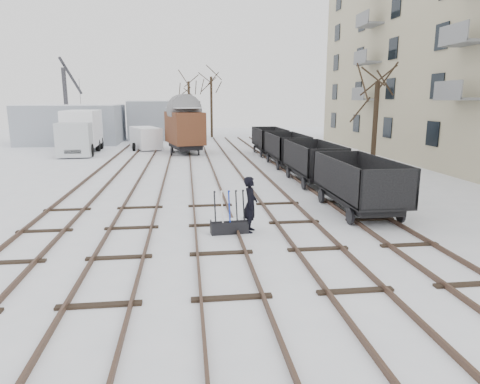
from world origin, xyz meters
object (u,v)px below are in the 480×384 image
Objects in this scene: worker at (250,204)px; freight_wagon_a at (358,192)px; ground_frame at (229,225)px; crane at (68,122)px; lorry at (81,131)px; box_van_wagon at (184,127)px; panel_van at (146,138)px.

freight_wagon_a is at bearing -48.95° from worker.
ground_frame is 0.76× the size of worker.
freight_wagon_a is 0.62× the size of crane.
ground_frame is 6.01m from freight_wagon_a.
crane is (-14.23, 32.20, 1.32)m from worker.
lorry is at bearing 108.23° from ground_frame.
worker is 26.80m from lorry.
box_van_wagon is (-2.29, 23.19, 1.30)m from worker.
worker is at bearing -57.12° from crane.
crane reaches higher than worker.
worker is at bearing 2.65° from ground_frame.
ground_frame is 35.06m from crane.
freight_wagon_a is 27.38m from lorry.
lorry is at bearing 41.74° from worker.
freight_wagon_a is (5.55, 2.24, 0.56)m from ground_frame.
ground_frame is at bearing -98.57° from panel_van.
crane reaches higher than ground_frame.
freight_wagon_a is 0.96× the size of box_van_wagon.
freight_wagon_a is 0.66× the size of lorry.
box_van_wagon reaches higher than lorry.
lorry reaches higher than panel_van.
lorry is (-10.46, 24.43, 1.61)m from ground_frame.
box_van_wagon is at bearing -28.00° from crane.
freight_wagon_a is at bearing -56.89° from lorry.
crane reaches higher than lorry.
ground_frame is 0.27× the size of freight_wagon_a.
worker reaches higher than ground_frame.
ground_frame is at bearing -158.01° from freight_wagon_a.
crane reaches higher than panel_van.
panel_van reaches higher than ground_frame.
lorry is 0.94× the size of crane.
worker is at bearing -97.00° from panel_van.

